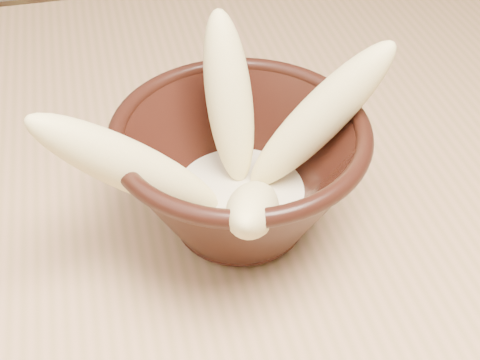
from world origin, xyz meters
The scene contains 7 objects.
table centered at (0.00, 0.00, 0.67)m, with size 1.20×0.80×0.75m.
bowl centered at (-0.06, -0.06, 0.81)m, with size 0.20×0.20×0.11m.
milk_puddle centered at (-0.06, -0.06, 0.79)m, with size 0.11×0.11×0.02m, color beige.
banana_upright centered at (-0.05, -0.02, 0.86)m, with size 0.04×0.04×0.14m, color #EFE08D.
banana_left centered at (-0.14, -0.08, 0.85)m, with size 0.04×0.04×0.17m, color #EFE08D.
banana_right centered at (0.01, -0.06, 0.85)m, with size 0.04×0.04×0.16m, color #EFE08D.
banana_front centered at (-0.06, -0.12, 0.83)m, with size 0.04×0.04×0.13m, color #EFE08D.
Camera 1 is at (-0.15, -0.45, 1.16)m, focal length 50.00 mm.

